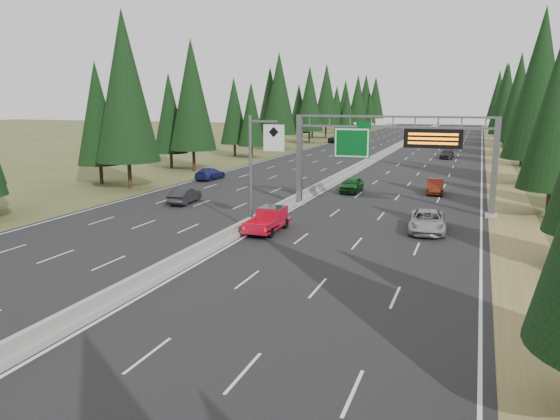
{
  "coord_description": "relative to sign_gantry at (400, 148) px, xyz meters",
  "views": [
    {
      "loc": [
        14.95,
        -9.99,
        9.08
      ],
      "look_at": [
        4.02,
        20.0,
        2.66
      ],
      "focal_mm": 35.0,
      "sensor_mm": 36.0,
      "label": 1
    }
  ],
  "objects": [
    {
      "name": "car_ahead_white",
      "position": [
        -3.13,
        71.08,
        -4.44
      ],
      "size": [
        2.72,
        5.5,
        1.5
      ],
      "primitive_type": "imported",
      "rotation": [
        0.0,
        0.0,
        -0.04
      ],
      "color": "silver",
      "rests_on": "road"
    },
    {
      "name": "car_onc_near",
      "position": [
        -18.28,
        -2.9,
        -4.48
      ],
      "size": [
        1.87,
        4.39,
        1.41
      ],
      "primitive_type": "imported",
      "rotation": [
        0.0,
        0.0,
        3.23
      ],
      "color": "black",
      "rests_on": "road"
    },
    {
      "name": "car_ahead_green",
      "position": [
        -5.69,
        8.32,
        -4.44
      ],
      "size": [
        1.86,
        4.43,
        1.5
      ],
      "primitive_type": "imported",
      "rotation": [
        0.0,
        0.0,
        -0.02
      ],
      "color": "#12501B",
      "rests_on": "road"
    },
    {
      "name": "median_barrier",
      "position": [
        -8.92,
        45.12,
        -4.85
      ],
      "size": [
        0.7,
        260.0,
        0.85
      ],
      "color": "gray",
      "rests_on": "road"
    },
    {
      "name": "shoulder_left",
      "position": [
        -26.72,
        45.12,
        -5.24
      ],
      "size": [
        3.6,
        260.0,
        0.06
      ],
      "primitive_type": "cube",
      "color": "#404A22",
      "rests_on": "ground"
    },
    {
      "name": "car_onc_blue",
      "position": [
        -23.07,
        11.27,
        -4.51
      ],
      "size": [
        2.14,
        4.77,
        1.36
      ],
      "primitive_type": "imported",
      "rotation": [
        0.0,
        0.0,
        3.09
      ],
      "color": "navy",
      "rests_on": "road"
    },
    {
      "name": "car_ahead_dkred",
      "position": [
        2.23,
        10.12,
        -4.47
      ],
      "size": [
        1.86,
        4.48,
        1.44
      ],
      "primitive_type": "imported",
      "rotation": [
        0.0,
        0.0,
        0.08
      ],
      "color": "#641D0E",
      "rests_on": "road"
    },
    {
      "name": "red_pickup",
      "position": [
        -7.42,
        -9.98,
        -4.29
      ],
      "size": [
        1.79,
        5.01,
        1.63
      ],
      "color": "black",
      "rests_on": "road"
    },
    {
      "name": "car_ahead_dkgrey",
      "position": [
        1.35,
        44.99,
        -4.5
      ],
      "size": [
        2.1,
        4.83,
        1.38
      ],
      "primitive_type": "imported",
      "rotation": [
        0.0,
        0.0,
        -0.03
      ],
      "color": "black",
      "rests_on": "road"
    },
    {
      "name": "car_onc_white",
      "position": [
        -13.8,
        42.62,
        -4.51
      ],
      "size": [
        1.71,
        4.03,
        1.36
      ],
      "primitive_type": "imported",
      "rotation": [
        0.0,
        0.0,
        3.17
      ],
      "color": "white",
      "rests_on": "road"
    },
    {
      "name": "sign_gantry",
      "position": [
        0.0,
        0.0,
        0.0
      ],
      "size": [
        16.75,
        0.98,
        7.8
      ],
      "color": "slate",
      "rests_on": "road"
    },
    {
      "name": "road",
      "position": [
        -8.92,
        45.12,
        -5.23
      ],
      "size": [
        32.0,
        260.0,
        0.08
      ],
      "primitive_type": "cube",
      "color": "black",
      "rests_on": "ground"
    },
    {
      "name": "tree_row_right",
      "position": [
        13.06,
        38.81,
        4.22
      ],
      "size": [
        11.71,
        238.87,
        18.99
      ],
      "color": "black",
      "rests_on": "ground"
    },
    {
      "name": "car_ahead_far",
      "position": [
        -5.59,
        91.08,
        -4.41
      ],
      "size": [
        2.26,
        4.75,
        1.57
      ],
      "primitive_type": "imported",
      "rotation": [
        0.0,
        0.0,
        -0.09
      ],
      "color": "black",
      "rests_on": "road"
    },
    {
      "name": "shoulder_right",
      "position": [
        8.88,
        45.12,
        -5.24
      ],
      "size": [
        3.6,
        260.0,
        0.06
      ],
      "primitive_type": "cube",
      "color": "olive",
      "rests_on": "ground"
    },
    {
      "name": "hov_sign_pole",
      "position": [
        -8.33,
        -9.92,
        -0.54
      ],
      "size": [
        2.8,
        0.5,
        8.0
      ],
      "color": "slate",
      "rests_on": "road"
    },
    {
      "name": "tree_row_left",
      "position": [
        -30.97,
        36.43,
        4.02
      ],
      "size": [
        12.25,
        241.62,
        18.6
      ],
      "color": "black",
      "rests_on": "ground"
    },
    {
      "name": "car_onc_far",
      "position": [
        -23.42,
        71.58,
        -4.44
      ],
      "size": [
        2.52,
        5.42,
        1.5
      ],
      "primitive_type": "imported",
      "rotation": [
        0.0,
        0.0,
        3.15
      ],
      "color": "black",
      "rests_on": "road"
    },
    {
      "name": "silver_minivan",
      "position": [
        2.98,
        -6.53,
        -4.45
      ],
      "size": [
        2.88,
        5.5,
        1.48
      ],
      "primitive_type": "imported",
      "rotation": [
        0.0,
        0.0,
        0.08
      ],
      "color": "#9D9CA0",
      "rests_on": "road"
    }
  ]
}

